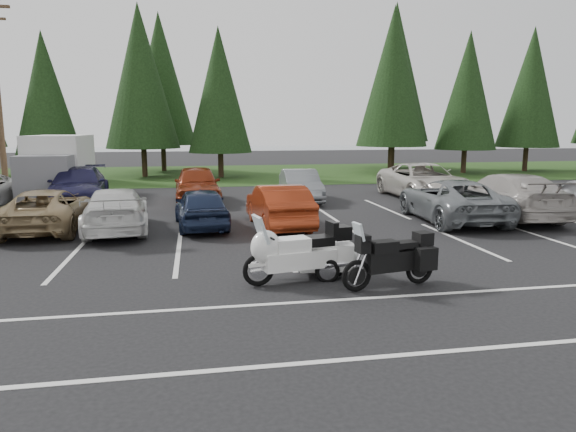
# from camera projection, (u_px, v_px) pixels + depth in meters

# --- Properties ---
(ground) EXTENTS (120.00, 120.00, 0.00)m
(ground) POSITION_uv_depth(u_px,v_px,m) (265.00, 257.00, 13.06)
(ground) COLOR black
(ground) RESTS_ON ground
(grass_strip) EXTENTS (80.00, 16.00, 0.01)m
(grass_strip) POSITION_uv_depth(u_px,v_px,m) (219.00, 174.00, 36.33)
(grass_strip) COLOR #193511
(grass_strip) RESTS_ON ground
(lake_water) EXTENTS (70.00, 50.00, 0.02)m
(lake_water) POSITION_uv_depth(u_px,v_px,m) (239.00, 153.00, 67.09)
(lake_water) COLOR slate
(lake_water) RESTS_ON ground
(box_truck) EXTENTS (2.40, 5.60, 2.90)m
(box_truck) POSITION_uv_depth(u_px,v_px,m) (55.00, 168.00, 23.53)
(box_truck) COLOR silver
(box_truck) RESTS_ON ground
(stall_markings) EXTENTS (32.00, 16.00, 0.01)m
(stall_markings) POSITION_uv_depth(u_px,v_px,m) (256.00, 241.00, 15.00)
(stall_markings) COLOR silver
(stall_markings) RESTS_ON ground
(conifer_3) EXTENTS (3.87, 3.87, 9.02)m
(conifer_3) POSITION_uv_depth(u_px,v_px,m) (45.00, 94.00, 31.06)
(conifer_3) COLOR #332316
(conifer_3) RESTS_ON ground
(conifer_4) EXTENTS (4.80, 4.80, 11.17)m
(conifer_4) POSITION_uv_depth(u_px,v_px,m) (140.00, 76.00, 33.27)
(conifer_4) COLOR #332316
(conifer_4) RESTS_ON ground
(conifer_5) EXTENTS (4.14, 4.14, 9.63)m
(conifer_5) POSITION_uv_depth(u_px,v_px,m) (219.00, 90.00, 33.04)
(conifer_5) COLOR #332316
(conifer_5) RESTS_ON ground
(conifer_6) EXTENTS (4.93, 4.93, 11.48)m
(conifer_6) POSITION_uv_depth(u_px,v_px,m) (393.00, 77.00, 35.45)
(conifer_6) COLOR #332316
(conifer_6) RESTS_ON ground
(conifer_7) EXTENTS (4.27, 4.27, 9.94)m
(conifer_7) POSITION_uv_depth(u_px,v_px,m) (468.00, 91.00, 36.29)
(conifer_7) COLOR #332316
(conifer_7) RESTS_ON ground
(conifer_8) EXTENTS (4.53, 4.53, 10.56)m
(conifer_8) POSITION_uv_depth(u_px,v_px,m) (531.00, 88.00, 37.97)
(conifer_8) COLOR #332316
(conifer_8) RESTS_ON ground
(conifer_back_b) EXTENTS (4.97, 4.97, 11.58)m
(conifer_back_b) POSITION_uv_depth(u_px,v_px,m) (160.00, 79.00, 37.86)
(conifer_back_b) COLOR #332316
(conifer_back_b) RESTS_ON ground
(conifer_back_c) EXTENTS (5.50, 5.50, 12.81)m
(conifer_back_c) POSITION_uv_depth(u_px,v_px,m) (395.00, 73.00, 40.23)
(conifer_back_c) COLOR #332316
(conifer_back_c) RESTS_ON ground
(car_near_2) EXTENTS (2.32, 4.87, 1.34)m
(car_near_2) POSITION_uv_depth(u_px,v_px,m) (47.00, 210.00, 16.38)
(car_near_2) COLOR #998159
(car_near_2) RESTS_ON ground
(car_near_3) EXTENTS (2.42, 4.95, 1.39)m
(car_near_3) POSITION_uv_depth(u_px,v_px,m) (116.00, 210.00, 16.24)
(car_near_3) COLOR silver
(car_near_3) RESTS_ON ground
(car_near_4) EXTENTS (1.91, 4.07, 1.35)m
(car_near_4) POSITION_uv_depth(u_px,v_px,m) (201.00, 207.00, 16.85)
(car_near_4) COLOR #18223D
(car_near_4) RESTS_ON ground
(car_near_5) EXTENTS (1.77, 4.41, 1.43)m
(car_near_5) POSITION_uv_depth(u_px,v_px,m) (279.00, 206.00, 16.92)
(car_near_5) COLOR maroon
(car_near_5) RESTS_ON ground
(car_near_6) EXTENTS (2.82, 5.49, 1.48)m
(car_near_6) POSITION_uv_depth(u_px,v_px,m) (451.00, 200.00, 18.06)
(car_near_6) COLOR slate
(car_near_6) RESTS_ON ground
(car_near_7) EXTENTS (2.67, 5.80, 1.64)m
(car_near_7) POSITION_uv_depth(u_px,v_px,m) (507.00, 196.00, 18.65)
(car_near_7) COLOR #A69F98
(car_near_7) RESTS_ON ground
(car_far_1) EXTENTS (2.70, 5.65, 1.59)m
(car_far_1) POSITION_uv_depth(u_px,v_px,m) (78.00, 186.00, 21.84)
(car_far_1) COLOR #18173B
(car_far_1) RESTS_ON ground
(car_far_2) EXTENTS (2.05, 4.79, 1.61)m
(car_far_2) POSITION_uv_depth(u_px,v_px,m) (197.00, 184.00, 22.46)
(car_far_2) COLOR maroon
(car_far_2) RESTS_ON ground
(car_far_3) EXTENTS (1.70, 4.34, 1.41)m
(car_far_3) POSITION_uv_depth(u_px,v_px,m) (300.00, 186.00, 22.86)
(car_far_3) COLOR slate
(car_far_3) RESTS_ON ground
(car_far_4) EXTENTS (2.74, 5.90, 1.63)m
(car_far_4) POSITION_uv_depth(u_px,v_px,m) (423.00, 181.00, 23.70)
(car_far_4) COLOR beige
(car_far_4) RESTS_ON ground
(touring_motorcycle) EXTENTS (2.85, 1.36, 1.52)m
(touring_motorcycle) POSITION_uv_depth(u_px,v_px,m) (298.00, 247.00, 10.91)
(touring_motorcycle) COLOR white
(touring_motorcycle) RESTS_ON ground
(cargo_trailer) EXTENTS (1.77, 1.12, 0.78)m
(cargo_trailer) POSITION_uv_depth(u_px,v_px,m) (325.00, 259.00, 11.40)
(cargo_trailer) COLOR white
(cargo_trailer) RESTS_ON ground
(adventure_motorcycle) EXTENTS (2.48, 1.24, 1.44)m
(adventure_motorcycle) POSITION_uv_depth(u_px,v_px,m) (389.00, 254.00, 10.50)
(adventure_motorcycle) COLOR black
(adventure_motorcycle) RESTS_ON ground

